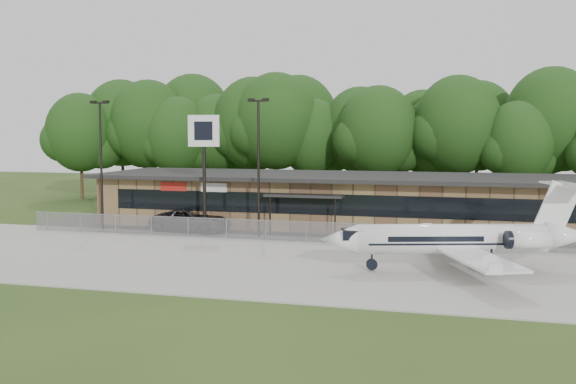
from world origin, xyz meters
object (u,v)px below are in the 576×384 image
(terminal, at_px, (343,200))
(business_jet, at_px, (461,240))
(pole_sign, at_px, (204,143))
(suv, at_px, (191,221))

(terminal, height_order, business_jet, business_jet)
(terminal, distance_m, pole_sign, 12.74)
(terminal, height_order, pole_sign, pole_sign)
(terminal, distance_m, suv, 12.66)
(terminal, xyz_separation_m, pole_sign, (-9.41, -7.15, 4.76))
(terminal, bearing_deg, pole_sign, -142.80)
(terminal, relative_size, suv, 6.41)
(business_jet, xyz_separation_m, suv, (-20.30, 9.51, -0.91))
(business_jet, height_order, suv, business_jet)
(suv, bearing_deg, business_jet, -108.72)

